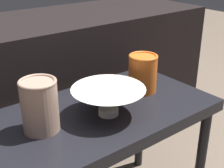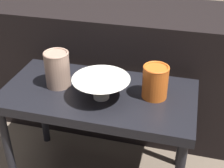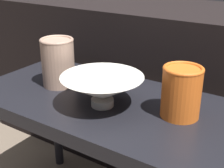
% 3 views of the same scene
% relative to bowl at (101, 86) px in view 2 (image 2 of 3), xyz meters
% --- Properties ---
extents(table, '(0.79, 0.41, 0.48)m').
position_rel_bowl_xyz_m(table, '(-0.03, 0.04, -0.11)').
color(table, black).
rests_on(table, ground_plane).
extents(couch_backdrop, '(1.74, 0.50, 0.68)m').
position_rel_bowl_xyz_m(couch_backdrop, '(-0.03, 0.54, -0.20)').
color(couch_backdrop, black).
rests_on(couch_backdrop, ground_plane).
extents(bowl, '(0.23, 0.23, 0.09)m').
position_rel_bowl_xyz_m(bowl, '(0.00, 0.00, 0.00)').
color(bowl, silver).
rests_on(bowl, table).
extents(vase_textured_left, '(0.10, 0.10, 0.15)m').
position_rel_bowl_xyz_m(vase_textured_left, '(-0.20, 0.05, 0.03)').
color(vase_textured_left, tan).
rests_on(vase_textured_left, table).
extents(vase_colorful_right, '(0.10, 0.10, 0.14)m').
position_rel_bowl_xyz_m(vase_colorful_right, '(0.20, 0.06, 0.02)').
color(vase_colorful_right, orange).
rests_on(vase_colorful_right, table).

